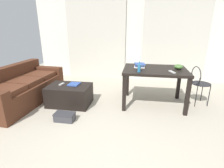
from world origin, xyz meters
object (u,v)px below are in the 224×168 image
object	(u,v)px
magazine	(74,84)
shoebox	(65,117)
craft_table	(155,74)
bowl	(179,67)
tv_remote_primary	(62,84)
bottle_near	(139,68)
book_stack	(140,65)
coffee_table	(70,95)
wire_chair	(198,81)
tv_remote_on_table	(172,72)
couch	(22,89)

from	to	relation	value
magazine	shoebox	xyz separation A→B (m)	(0.09, -0.75, -0.36)
craft_table	bowl	world-z (taller)	bowl
tv_remote_primary	bottle_near	bearing A→B (deg)	11.53
bottle_near	book_stack	bearing A→B (deg)	89.04
coffee_table	wire_chair	size ratio (longest dim) A/B	1.06
tv_remote_primary	magazine	bearing A→B (deg)	21.16
craft_table	wire_chair	size ratio (longest dim) A/B	1.53
coffee_table	bowl	distance (m)	2.33
tv_remote_on_table	tv_remote_primary	xyz separation A→B (m)	(-2.22, -0.02, -0.36)
wire_chair	shoebox	size ratio (longest dim) A/B	2.33
craft_table	tv_remote_primary	size ratio (longest dim) A/B	8.83
tv_remote_on_table	shoebox	xyz separation A→B (m)	(-1.88, -0.73, -0.72)
craft_table	shoebox	bearing A→B (deg)	-148.50
coffee_table	magazine	world-z (taller)	magazine
book_stack	couch	bearing A→B (deg)	-170.08
tv_remote_primary	wire_chair	bearing A→B (deg)	21.71
bottle_near	bowl	xyz separation A→B (m)	(0.78, 0.37, -0.03)
tv_remote_on_table	couch	bearing A→B (deg)	160.86
shoebox	tv_remote_primary	bearing A→B (deg)	115.96
bottle_near	tv_remote_on_table	size ratio (longest dim) A/B	1.10
couch	book_stack	world-z (taller)	book_stack
bowl	magazine	world-z (taller)	bowl
craft_table	tv_remote_primary	world-z (taller)	craft_table
tv_remote_on_table	magazine	size ratio (longest dim) A/B	0.75
coffee_table	tv_remote_on_table	world-z (taller)	tv_remote_on_table
coffee_table	tv_remote_on_table	bearing A→B (deg)	1.67
coffee_table	magazine	xyz separation A→B (m)	(0.09, 0.08, 0.22)
coffee_table	wire_chair	distance (m)	2.72
coffee_table	bowl	bearing A→B (deg)	9.19
wire_chair	tv_remote_on_table	distance (m)	0.78
wire_chair	tv_remote_primary	xyz separation A→B (m)	(-2.84, -0.41, -0.09)
couch	shoebox	xyz separation A→B (m)	(1.26, -0.63, -0.23)
bottle_near	tv_remote_primary	xyz separation A→B (m)	(-1.61, 0.05, -0.42)
tv_remote_on_table	tv_remote_primary	distance (m)	2.25
tv_remote_on_table	wire_chair	bearing A→B (deg)	11.64
book_stack	magazine	size ratio (longest dim) A/B	1.09
book_stack	craft_table	bearing A→B (deg)	-18.65
coffee_table	wire_chair	xyz separation A→B (m)	(2.67, 0.45, 0.31)
craft_table	tv_remote_primary	xyz separation A→B (m)	(-1.93, -0.26, -0.24)
craft_table	bottle_near	size ratio (longest dim) A/B	6.36
couch	magazine	bearing A→B (deg)	5.53
craft_table	magazine	distance (m)	1.70
bowl	coffee_table	bearing A→B (deg)	-170.81
couch	shoebox	size ratio (longest dim) A/B	5.75
wire_chair	bottle_near	xyz separation A→B (m)	(-1.23, -0.47, 0.34)
bowl	tv_remote_primary	world-z (taller)	bowl
bowl	book_stack	world-z (taller)	bowl
craft_table	bowl	size ratio (longest dim) A/B	7.22
bottle_near	shoebox	world-z (taller)	bottle_near
wire_chair	shoebox	bearing A→B (deg)	-155.72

